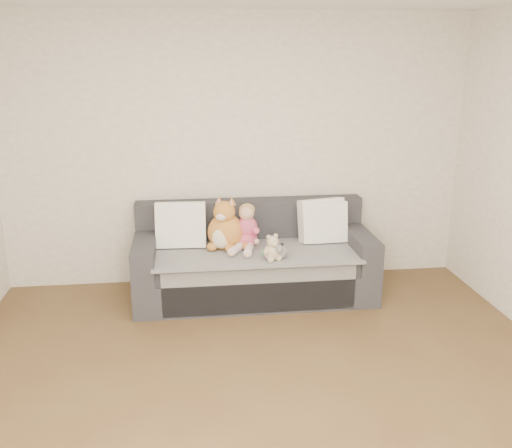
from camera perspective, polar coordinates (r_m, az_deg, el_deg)
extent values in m
plane|color=brown|center=(3.72, 1.99, -19.66)|extent=(5.00, 5.00, 0.00)
plane|color=beige|center=(5.56, -1.94, 7.25)|extent=(4.50, 0.00, 4.50)
cube|color=#28292D|center=(5.42, -0.20, -5.64)|extent=(2.20, 0.90, 0.30)
cube|color=#28292D|center=(5.31, -0.16, -3.51)|extent=(1.90, 0.80, 0.15)
cube|color=#28292D|center=(5.58, -0.63, 0.47)|extent=(2.20, 0.20, 0.40)
cube|color=#28292D|center=(5.29, -11.02, -3.03)|extent=(0.20, 0.90, 0.30)
cube|color=#28292D|center=(5.52, 10.18, -2.18)|extent=(0.20, 0.90, 0.30)
cube|color=gray|center=(5.26, -0.13, -2.70)|extent=(1.85, 0.88, 0.02)
cube|color=gray|center=(4.99, 0.41, -6.74)|extent=(1.70, 0.02, 0.41)
cube|color=white|center=(5.34, -7.53, -0.07)|extent=(0.47, 0.23, 0.44)
cube|color=white|center=(5.52, 6.56, 0.42)|extent=(0.47, 0.29, 0.42)
cube|color=white|center=(5.47, 6.82, 0.20)|extent=(0.43, 0.20, 0.40)
ellipsoid|color=#D84C77|center=(5.31, -0.92, -1.52)|extent=(0.20, 0.16, 0.16)
ellipsoid|color=#D84C77|center=(5.28, -0.90, -0.31)|extent=(0.19, 0.16, 0.21)
ellipsoid|color=#DBAA8C|center=(5.23, -0.95, 1.14)|extent=(0.14, 0.14, 0.14)
ellipsoid|color=tan|center=(5.24, -0.90, 1.45)|extent=(0.15, 0.15, 0.12)
cylinder|color=#D84C77|center=(5.25, -2.08, -0.65)|extent=(0.16, 0.19, 0.13)
cylinder|color=#D84C77|center=(5.21, -0.05, -0.78)|extent=(0.06, 0.20, 0.13)
ellipsoid|color=#DBAA8C|center=(5.21, -2.59, -1.57)|extent=(0.05, 0.05, 0.05)
ellipsoid|color=#DBAA8C|center=(5.15, 0.08, -1.76)|extent=(0.05, 0.05, 0.05)
cylinder|color=#E5B2C6|center=(5.18, -1.97, -2.50)|extent=(0.18, 0.26, 0.08)
cylinder|color=#E5B2C6|center=(5.15, -0.74, -2.59)|extent=(0.12, 0.26, 0.08)
ellipsoid|color=#DBAA8C|center=(5.07, -2.47, -2.99)|extent=(0.06, 0.08, 0.04)
ellipsoid|color=#DBAA8C|center=(5.04, -0.90, -3.11)|extent=(0.06, 0.08, 0.04)
ellipsoid|color=#B95F29|center=(5.28, -3.06, -0.81)|extent=(0.33, 0.28, 0.35)
ellipsoid|color=beige|center=(5.19, -3.47, -1.44)|extent=(0.17, 0.08, 0.19)
ellipsoid|color=#B95F29|center=(5.20, -3.19, 1.23)|extent=(0.20, 0.20, 0.20)
ellipsoid|color=beige|center=(5.13, -3.51, 0.69)|extent=(0.10, 0.06, 0.07)
cone|color=#B95F29|center=(5.23, -3.71, 2.39)|extent=(0.10, 0.10, 0.07)
cone|color=pink|center=(5.22, -3.76, 2.31)|extent=(0.06, 0.06, 0.04)
cone|color=#B95F29|center=(5.19, -2.44, 2.30)|extent=(0.10, 0.10, 0.07)
cone|color=pink|center=(5.18, -2.49, 2.22)|extent=(0.06, 0.06, 0.04)
ellipsoid|color=#B95F29|center=(5.23, -4.42, -2.28)|extent=(0.10, 0.12, 0.08)
ellipsoid|color=#B95F29|center=(5.17, -2.61, -2.46)|extent=(0.10, 0.12, 0.08)
cylinder|color=#B95F29|center=(5.31, -1.28, -1.99)|extent=(0.09, 0.23, 0.08)
ellipsoid|color=beige|center=(4.98, 1.62, -2.85)|extent=(0.15, 0.13, 0.15)
ellipsoid|color=beige|center=(4.94, 1.68, -1.78)|extent=(0.11, 0.11, 0.11)
ellipsoid|color=beige|center=(4.92, 1.27, -1.32)|extent=(0.04, 0.04, 0.04)
ellipsoid|color=beige|center=(4.95, 1.99, -1.19)|extent=(0.04, 0.04, 0.04)
ellipsoid|color=beige|center=(4.91, 1.94, -2.05)|extent=(0.04, 0.04, 0.04)
ellipsoid|color=beige|center=(4.93, 1.05, -2.80)|extent=(0.05, 0.05, 0.05)
ellipsoid|color=beige|center=(4.99, 2.40, -2.53)|extent=(0.05, 0.05, 0.05)
ellipsoid|color=beige|center=(4.94, 1.49, -3.58)|extent=(0.06, 0.06, 0.06)
ellipsoid|color=beige|center=(4.98, 2.29, -3.42)|extent=(0.06, 0.06, 0.06)
ellipsoid|color=white|center=(5.04, 2.40, -2.77)|extent=(0.13, 0.17, 0.12)
ellipsoid|color=white|center=(4.95, 2.29, -2.50)|extent=(0.08, 0.08, 0.08)
ellipsoid|color=black|center=(4.95, 2.01, -2.02)|extent=(0.03, 0.03, 0.03)
ellipsoid|color=black|center=(4.95, 2.62, -2.05)|extent=(0.03, 0.03, 0.03)
cylinder|color=purple|center=(5.04, 1.12, -2.94)|extent=(0.06, 0.06, 0.08)
cone|color=green|center=(5.02, 1.12, -2.39)|extent=(0.06, 0.06, 0.03)
cylinder|color=green|center=(5.03, 0.65, -2.92)|extent=(0.01, 0.01, 0.06)
cylinder|color=green|center=(5.04, 1.59, -2.86)|extent=(0.01, 0.01, 0.06)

